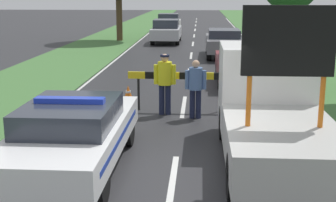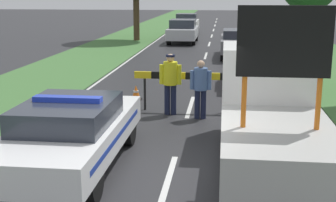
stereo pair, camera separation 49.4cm
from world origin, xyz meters
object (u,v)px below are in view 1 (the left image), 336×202
Objects in this scene: queued_car_wagon_maroon at (240,63)px; work_truck at (271,106)px; queued_car_suv_grey at (224,42)px; traffic_cone_near_police at (128,93)px; queued_car_sedan_silver at (166,31)px; police_car at (73,133)px; police_officer at (165,79)px; road_barrier at (179,79)px; pedestrian_civilian at (196,84)px; queued_car_van_white at (169,23)px.

work_truck is at bearing 89.68° from queued_car_wagon_maroon.
queued_car_suv_grey is at bearing -90.35° from work_truck.
queued_car_sedan_silver is (-0.01, 17.16, 0.56)m from traffic_cone_near_police.
work_truck is 6.21m from traffic_cone_near_police.
traffic_cone_near_police is (0.15, 5.94, -0.49)m from police_car.
work_truck reaches higher than police_officer.
queued_car_sedan_silver reaches higher than queued_car_wagon_maroon.
road_barrier is (-2.06, 3.67, -0.14)m from work_truck.
work_truck is 1.12× the size of queued_car_suv_grey.
work_truck reaches higher than road_barrier.
police_car is 0.94× the size of work_truck.
queued_car_van_white reaches higher than pedestrian_civilian.
police_car is at bearing -116.25° from road_barrier.
work_truck is 1.33× the size of queued_car_van_white.
police_car is 4.53m from police_officer.
traffic_cone_near_police is 17.17m from queued_car_sedan_silver.
queued_car_sedan_silver is 7.11m from queued_car_van_white.
queued_car_van_white is (-2.47, 26.26, -0.11)m from pedestrian_civilian.
queued_car_wagon_maroon is (3.78, 3.17, 0.53)m from traffic_cone_near_police.
road_barrier is at bearing 97.25° from pedestrian_civilian.
queued_car_suv_grey is at bearing 105.47° from queued_car_van_white.
queued_car_van_white is at bearing -83.32° from work_truck.
police_officer is (1.45, 4.28, 0.29)m from police_car.
queued_car_suv_grey is 1.19× the size of queued_car_van_white.
police_officer is at bearing 93.56° from queued_car_van_white.
pedestrian_civilian reaches higher than queued_car_suv_grey.
pedestrian_civilian is at bearing -42.87° from traffic_cone_near_police.
traffic_cone_near_police is at bearing 113.07° from pedestrian_civilian.
road_barrier is at bearing 64.23° from police_car.
police_officer reaches higher than road_barrier.
work_truck is 3.25× the size of pedestrian_civilian.
traffic_cone_near_police is 0.11× the size of queued_car_sedan_silver.
work_truck is 8.06m from queued_car_wagon_maroon.
queued_car_suv_grey is at bearing 59.76° from pedestrian_civilian.
road_barrier is at bearing -61.93° from work_truck.
police_officer is 18.87m from queued_car_sedan_silver.
queued_car_van_white is (-2.00, 25.48, -0.11)m from road_barrier.
pedestrian_civilian reaches higher than police_car.
work_truck is at bearing 135.39° from police_officer.
police_car reaches higher than traffic_cone_near_police.
road_barrier is 1.85× the size of pedestrian_civilian.
traffic_cone_near_police is 0.12× the size of queued_car_wagon_maroon.
work_truck is at bearing -65.70° from road_barrier.
police_officer is 3.56× the size of traffic_cone_near_police.
queued_car_wagon_maroon is at bearing -91.56° from work_truck.
work_truck is 15.35m from queued_car_suv_grey.
work_truck is 1.76× the size of road_barrier.
road_barrier is 2.19m from traffic_cone_near_police.
queued_car_van_white is at bearing -87.48° from queued_car_sedan_silver.
work_truck is at bearing -85.31° from pedestrian_civilian.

